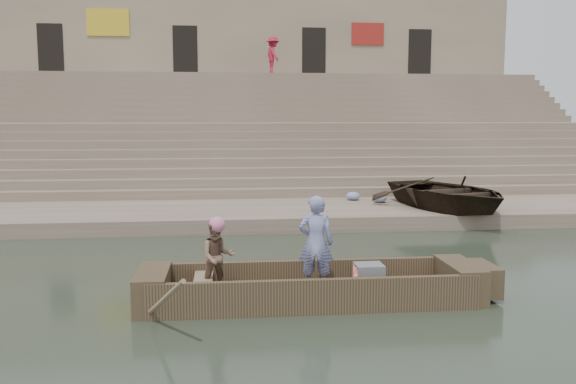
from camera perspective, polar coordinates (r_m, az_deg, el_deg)
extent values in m
plane|color=#283225|center=(9.78, -6.07, -10.99)|extent=(120.00, 120.00, 0.00)
cube|color=gray|center=(17.53, -6.09, -2.21)|extent=(32.00, 4.00, 0.40)
cube|color=gray|center=(24.85, -6.14, 3.33)|extent=(32.00, 3.00, 2.80)
cube|color=gray|center=(31.80, -6.16, 6.32)|extent=(32.00, 3.00, 5.20)
cube|color=gray|center=(19.73, -6.10, -0.72)|extent=(32.00, 0.50, 0.70)
cube|color=gray|center=(20.21, -6.11, -0.10)|extent=(32.00, 0.50, 1.00)
cube|color=gray|center=(20.68, -6.11, 0.48)|extent=(32.00, 0.50, 1.30)
cube|color=gray|center=(21.17, -6.12, 1.04)|extent=(32.00, 0.50, 1.60)
cube|color=gray|center=(21.65, -6.12, 1.58)|extent=(32.00, 0.50, 1.90)
cube|color=gray|center=(22.13, -6.13, 2.09)|extent=(32.00, 0.50, 2.20)
cube|color=gray|center=(22.62, -6.13, 2.58)|extent=(32.00, 0.50, 2.50)
cube|color=gray|center=(23.10, -6.14, 3.05)|extent=(32.00, 0.50, 2.80)
cube|color=gray|center=(26.59, -6.14, 3.90)|extent=(32.00, 0.50, 3.10)
cube|color=gray|center=(27.08, -6.14, 4.28)|extent=(32.00, 0.50, 3.40)
cube|color=gray|center=(27.57, -6.15, 4.64)|extent=(32.00, 0.50, 3.70)
cube|color=gray|center=(28.07, -6.15, 4.99)|extent=(32.00, 0.50, 4.00)
cube|color=gray|center=(28.56, -6.15, 5.33)|extent=(32.00, 0.50, 4.30)
cube|color=gray|center=(29.06, -6.16, 5.66)|extent=(32.00, 0.50, 4.60)
cube|color=gray|center=(29.55, -6.16, 5.97)|extent=(32.00, 0.50, 4.90)
cube|color=gray|center=(30.05, -6.16, 6.28)|extent=(32.00, 0.50, 5.20)
cube|color=tan|center=(35.89, -6.22, 11.21)|extent=(32.00, 5.00, 11.20)
cube|color=black|center=(34.73, -21.64, 12.55)|extent=(1.30, 0.18, 2.60)
cube|color=black|center=(33.60, -9.75, 13.14)|extent=(1.30, 0.18, 2.60)
cube|color=black|center=(33.90, 2.46, 13.18)|extent=(1.30, 0.18, 2.60)
cube|color=black|center=(35.28, 12.39, 12.79)|extent=(1.30, 0.18, 2.60)
cube|color=gold|center=(34.18, -16.76, 15.21)|extent=(2.20, 0.10, 1.40)
cube|color=maroon|center=(34.52, 7.59, 14.69)|extent=(1.80, 0.10, 1.20)
cube|color=brown|center=(10.02, 2.15, -9.85)|extent=(5.00, 1.30, 0.22)
cube|color=brown|center=(9.38, 2.70, -9.95)|extent=(5.20, 0.12, 0.56)
cube|color=brown|center=(10.56, 1.67, -7.99)|extent=(5.20, 0.12, 0.56)
cube|color=brown|center=(9.94, -12.75, -9.02)|extent=(0.50, 1.30, 0.60)
cube|color=brown|center=(10.62, 16.03, -8.07)|extent=(0.50, 1.30, 0.60)
cube|color=brown|center=(10.77, 18.03, -7.82)|extent=(0.35, 0.90, 0.50)
cube|color=#937A5B|center=(9.85, -8.09, -8.46)|extent=(0.30, 1.20, 0.08)
cylinder|color=#937A5B|center=(9.07, -12.45, -10.60)|extent=(1.03, 2.10, 1.36)
sphere|color=pink|center=(9.63, -6.77, -3.11)|extent=(0.26, 0.26, 0.26)
imported|color=navy|center=(9.78, 2.67, -4.87)|extent=(0.63, 0.48, 1.56)
imported|color=#277757|center=(9.74, -6.72, -6.16)|extent=(0.64, 0.54, 1.17)
cube|color=slate|center=(10.12, 7.71, -7.91)|extent=(0.46, 0.42, 0.40)
cube|color=#E5593F|center=(10.07, 6.53, -7.97)|extent=(0.04, 0.34, 0.32)
imported|color=#2D2116|center=(17.87, 14.93, -0.04)|extent=(4.40, 5.32, 0.95)
imported|color=#A21B33|center=(31.15, -1.43, 12.86)|extent=(0.96, 1.34, 1.87)
ellipsoid|color=#3F5999|center=(18.81, 8.71, -0.59)|extent=(0.44, 0.44, 0.26)
ellipsoid|color=#3F5999|center=(19.22, 6.21, -0.38)|extent=(0.44, 0.44, 0.26)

